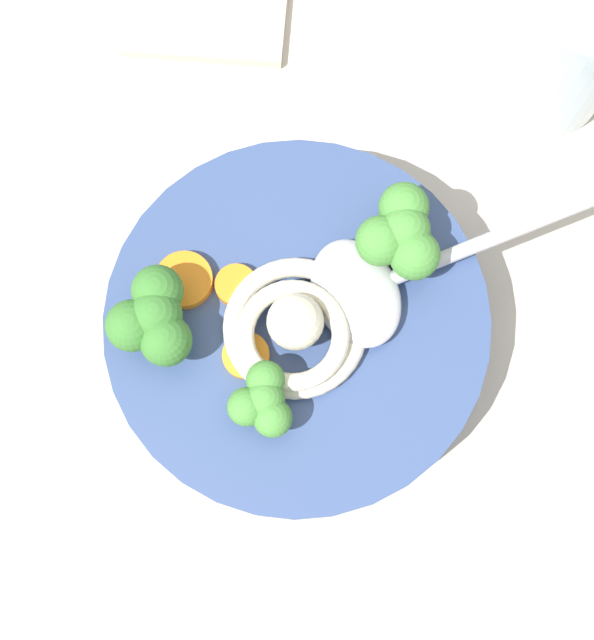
{
  "coord_description": "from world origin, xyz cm",
  "views": [
    {
      "loc": [
        7.01,
        -7.13,
        53.16
      ],
      "look_at": [
        -2.64,
        -3.27,
        8.64
      ],
      "focal_mm": 49.43,
      "sensor_mm": 36.0,
      "label": 1
    }
  ],
  "objects_px": {
    "soup_bowl": "(297,330)",
    "noodle_pile": "(295,328)",
    "drinking_glass": "(571,50)",
    "soup_spoon": "(385,281)"
  },
  "relations": [
    {
      "from": "soup_bowl",
      "to": "noodle_pile",
      "type": "bearing_deg",
      "value": -31.83
    },
    {
      "from": "soup_bowl",
      "to": "drinking_glass",
      "type": "distance_m",
      "value": 0.22
    },
    {
      "from": "soup_bowl",
      "to": "drinking_glass",
      "type": "xyz_separation_m",
      "value": [
        -0.09,
        0.2,
        0.02
      ]
    },
    {
      "from": "noodle_pile",
      "to": "soup_spoon",
      "type": "height_order",
      "value": "noodle_pile"
    },
    {
      "from": "noodle_pile",
      "to": "drinking_glass",
      "type": "height_order",
      "value": "drinking_glass"
    },
    {
      "from": "soup_bowl",
      "to": "drinking_glass",
      "type": "height_order",
      "value": "drinking_glass"
    },
    {
      "from": "soup_bowl",
      "to": "soup_spoon",
      "type": "bearing_deg",
      "value": 90.46
    },
    {
      "from": "drinking_glass",
      "to": "soup_spoon",
      "type": "bearing_deg",
      "value": -59.97
    },
    {
      "from": "soup_bowl",
      "to": "noodle_pile",
      "type": "xyz_separation_m",
      "value": [
        0.01,
        -0.0,
        0.03
      ]
    },
    {
      "from": "drinking_glass",
      "to": "noodle_pile",
      "type": "bearing_deg",
      "value": -65.32
    }
  ]
}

